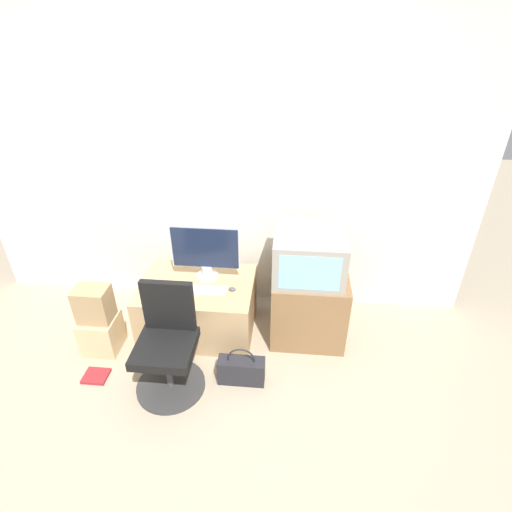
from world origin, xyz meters
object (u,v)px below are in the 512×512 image
office_chair (168,348)px  cardboard_box_lower (102,333)px  handbag (241,370)px  crt_tv (309,255)px  main_monitor (206,252)px  keyboard (207,290)px  mouse (232,289)px  book (96,376)px

office_chair → cardboard_box_lower: 0.76m
handbag → cardboard_box_lower: bearing=168.3°
crt_tv → office_chair: bearing=-146.1°
main_monitor → keyboard: main_monitor is taller
mouse → office_chair: bearing=-124.7°
keyboard → handbag: bearing=-54.8°
crt_tv → cardboard_box_lower: bearing=-167.9°
main_monitor → crt_tv: bearing=-5.0°
main_monitor → crt_tv: crt_tv is taller
crt_tv → office_chair: size_ratio=0.66×
keyboard → book: size_ratio=1.75×
cardboard_box_lower → book: 0.36m
keyboard → handbag: keyboard is taller
office_chair → book: 0.69m
mouse → keyboard: bearing=-172.7°
office_chair → handbag: bearing=6.9°
main_monitor → keyboard: 0.32m
handbag → book: bearing=-176.2°
crt_tv → mouse: bearing=-170.5°
main_monitor → crt_tv: size_ratio=1.05×
main_monitor → office_chair: (-0.15, -0.74, -0.38)m
mouse → office_chair: size_ratio=0.07×
keyboard → mouse: (0.20, 0.03, 0.01)m
mouse → handbag: size_ratio=0.16×
office_chair → cardboard_box_lower: bearing=155.3°
mouse → cardboard_box_lower: (-1.06, -0.26, -0.33)m
main_monitor → handbag: size_ratio=1.64×
crt_tv → main_monitor: bearing=175.0°
keyboard → crt_tv: size_ratio=0.59×
keyboard → crt_tv: crt_tv is taller
office_chair → book: office_chair is taller
handbag → book: handbag is taller
office_chair → keyboard: bearing=71.0°
keyboard → cardboard_box_lower: bearing=-164.9°
main_monitor → mouse: (0.24, -0.18, -0.24)m
crt_tv → book: 1.90m
cardboard_box_lower → book: size_ratio=1.70×
keyboard → cardboard_box_lower: (-0.85, -0.23, -0.33)m
main_monitor → cardboard_box_lower: bearing=-152.2°
keyboard → cardboard_box_lower: 0.94m
main_monitor → book: bearing=-135.1°
crt_tv → cardboard_box_lower: 1.81m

